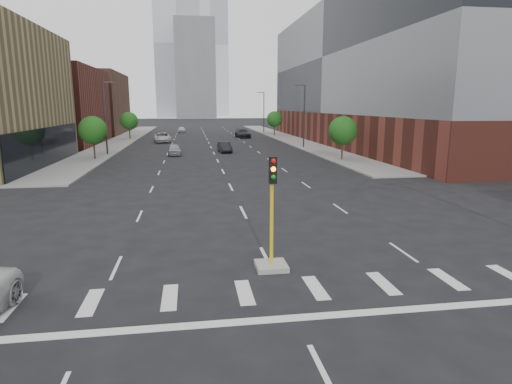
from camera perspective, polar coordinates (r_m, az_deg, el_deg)
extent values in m
cube|color=gray|center=(81.58, -17.23, 6.69)|extent=(5.00, 92.00, 0.15)
cube|color=gray|center=(82.66, 3.96, 7.24)|extent=(5.00, 92.00, 0.15)
cube|color=brown|center=(76.50, -27.82, 10.05)|extent=(20.00, 22.00, 12.00)
cube|color=brown|center=(101.47, -23.07, 10.79)|extent=(20.00, 24.00, 13.00)
cube|color=brown|center=(74.05, 17.54, 8.12)|extent=(24.00, 70.00, 5.00)
cube|color=slate|center=(74.31, 18.08, 16.60)|extent=(24.00, 70.00, 17.00)
cube|color=#B2B7BC|center=(228.32, -10.39, 18.60)|extent=(22.00, 22.00, 70.00)
cube|color=#B2B7BC|center=(268.89, -6.14, 18.70)|extent=(20.00, 20.00, 80.00)
cube|color=slate|center=(207.07, -8.11, 15.80)|extent=(18.00, 18.00, 44.00)
cube|color=#999993|center=(16.89, 2.05, -9.82)|extent=(1.20, 1.20, 0.20)
cylinder|color=gold|center=(16.35, 2.09, -4.26)|extent=(0.14, 0.14, 3.20)
cube|color=black|center=(15.73, 2.27, 2.94)|extent=(0.28, 0.18, 1.00)
sphere|color=red|center=(15.59, 2.35, 4.16)|extent=(0.18, 0.18, 0.18)
sphere|color=orange|center=(15.63, 2.34, 3.06)|extent=(0.18, 0.18, 0.18)
sphere|color=#0C7F19|center=(15.67, 2.33, 1.98)|extent=(0.18, 0.18, 0.18)
cylinder|color=#2D2D30|center=(63.64, 6.44, 9.90)|extent=(0.20, 0.20, 9.00)
cube|color=#2D2D30|center=(63.47, 5.81, 13.97)|extent=(1.40, 0.22, 0.15)
cylinder|color=#2D2D30|center=(97.86, 1.05, 10.52)|extent=(0.20, 0.20, 9.00)
cube|color=#2D2D30|center=(97.75, 0.59, 13.16)|extent=(1.40, 0.22, 0.15)
cylinder|color=#2D2D30|center=(57.46, -19.48, 9.15)|extent=(0.20, 0.20, 9.00)
cube|color=#2D2D30|center=(57.35, -18.98, 13.69)|extent=(1.40, 0.22, 0.15)
cylinder|color=#382619|center=(52.88, -20.74, 5.13)|extent=(0.20, 0.20, 1.75)
sphere|color=#175115|center=(52.70, -20.93, 7.70)|extent=(3.20, 3.20, 3.20)
cylinder|color=#382619|center=(82.36, -16.48, 7.44)|extent=(0.20, 0.20, 1.75)
sphere|color=#175115|center=(82.25, -16.57, 9.09)|extent=(3.20, 3.20, 3.20)
cylinder|color=#382619|center=(49.72, 11.39, 5.29)|extent=(0.20, 0.20, 1.75)
sphere|color=#175115|center=(49.53, 11.50, 8.02)|extent=(3.20, 3.20, 3.20)
cylinder|color=#382619|center=(88.25, 2.47, 8.14)|extent=(0.20, 0.20, 1.75)
sphere|color=#175115|center=(88.14, 2.49, 9.68)|extent=(3.20, 3.20, 3.20)
imported|color=#A2A2A6|center=(55.40, -10.84, 5.58)|extent=(1.81, 4.12, 1.38)
imported|color=black|center=(57.76, -4.21, 5.99)|extent=(1.79, 4.30, 1.38)
imported|color=#B3B3B3|center=(74.81, -12.36, 7.11)|extent=(3.35, 6.10, 1.62)
imported|color=black|center=(83.69, -1.80, 7.84)|extent=(2.74, 5.99, 1.70)
imported|color=silver|center=(100.91, -9.89, 8.21)|extent=(1.74, 4.03, 1.35)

